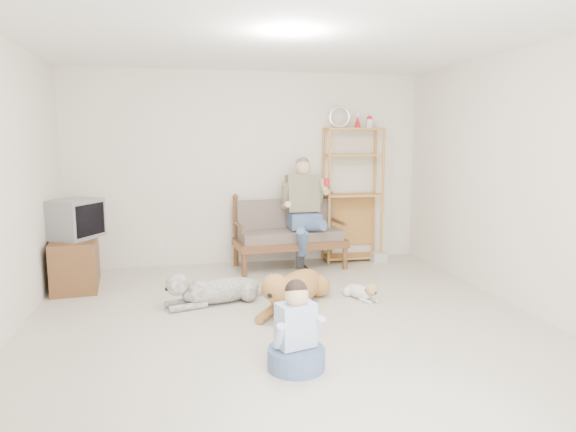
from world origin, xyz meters
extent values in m
plane|color=silver|center=(0.00, 0.00, 0.00)|extent=(5.50, 5.50, 0.00)
plane|color=white|center=(0.00, 0.00, 2.70)|extent=(5.50, 5.50, 0.00)
plane|color=beige|center=(0.00, 2.75, 1.35)|extent=(5.00, 0.00, 5.00)
plane|color=beige|center=(0.00, -2.75, 1.35)|extent=(5.00, 0.00, 5.00)
plane|color=beige|center=(2.50, 0.00, 1.35)|extent=(0.00, 5.50, 5.50)
cube|color=brown|center=(0.50, 2.30, 0.35)|extent=(1.54, 0.80, 0.10)
cube|color=#685A4F|center=(0.50, 2.30, 0.47)|extent=(1.42, 0.69, 0.13)
cube|color=#685A4F|center=(0.50, 2.54, 0.70)|extent=(1.38, 0.21, 0.45)
cylinder|color=brown|center=(0.50, 2.60, 0.90)|extent=(1.40, 0.14, 0.05)
cylinder|color=brown|center=(-0.20, 2.00, 0.15)|extent=(0.07, 0.07, 0.30)
cylinder|color=brown|center=(-0.20, 2.60, 0.47)|extent=(0.07, 0.07, 0.95)
cylinder|color=brown|center=(1.20, 2.00, 0.15)|extent=(0.07, 0.07, 0.30)
cylinder|color=brown|center=(1.20, 2.60, 0.47)|extent=(0.07, 0.07, 0.95)
cube|color=slate|center=(0.70, 2.29, 0.66)|extent=(0.42, 0.40, 0.21)
cube|color=#81795A|center=(0.70, 2.40, 1.02)|extent=(0.44, 0.30, 0.55)
sphere|color=tan|center=(0.70, 2.36, 1.38)|extent=(0.22, 0.22, 0.22)
sphere|color=#5E5953|center=(0.70, 2.39, 1.42)|extent=(0.20, 0.20, 0.20)
cylinder|color=red|center=(0.98, 2.17, 1.20)|extent=(0.07, 0.07, 0.09)
cube|color=#C78E3E|center=(1.49, 2.55, 1.91)|extent=(0.82, 0.33, 0.03)
torus|color=silver|center=(1.27, 2.55, 2.07)|extent=(0.33, 0.05, 0.33)
cone|color=red|center=(1.54, 2.55, 2.00)|extent=(0.11, 0.11, 0.17)
cylinder|color=#C78E3E|center=(1.09, 2.39, 0.96)|extent=(0.04, 0.04, 1.93)
cylinder|color=#C78E3E|center=(1.09, 2.71, 0.96)|extent=(0.04, 0.04, 1.93)
cylinder|color=#C78E3E|center=(1.89, 2.39, 0.96)|extent=(0.04, 0.04, 1.93)
cylinder|color=#C78E3E|center=(1.89, 2.71, 0.96)|extent=(0.04, 0.04, 1.93)
cube|color=silver|center=(1.83, 2.32, 0.07)|extent=(0.22, 0.16, 0.14)
cube|color=brown|center=(-2.22, 1.91, 0.30)|extent=(0.58, 0.94, 0.60)
cube|color=brown|center=(-2.46, 1.69, 0.30)|extent=(0.06, 0.40, 0.50)
cube|color=brown|center=(-2.46, 2.13, 0.30)|extent=(0.06, 0.40, 0.50)
cube|color=slate|center=(-2.20, 1.91, 0.83)|extent=(0.67, 0.71, 0.47)
cube|color=black|center=(-2.01, 1.80, 0.83)|extent=(0.26, 0.42, 0.37)
cube|color=white|center=(-1.25, 2.73, 0.30)|extent=(0.12, 0.02, 0.08)
ellipsoid|color=#AC6C3B|center=(0.24, 0.73, 0.17)|extent=(0.94, 1.13, 0.35)
sphere|color=#AC6C3B|center=(0.06, 0.46, 0.20)|extent=(0.35, 0.35, 0.35)
sphere|color=#AC6C3B|center=(-0.10, 0.23, 0.35)|extent=(0.27, 0.27, 0.27)
ellipsoid|color=#AC6C3B|center=(-0.16, 0.13, 0.32)|extent=(0.21, 0.23, 0.10)
cylinder|color=#AC6C3B|center=(0.55, 1.19, 0.07)|extent=(0.16, 0.44, 0.06)
ellipsoid|color=#AC6C3B|center=(-0.16, 0.30, 0.35)|extent=(0.10, 0.11, 0.13)
ellipsoid|color=#AC6C3B|center=(0.00, 0.20, 0.35)|extent=(0.10, 0.11, 0.13)
ellipsoid|color=white|center=(-0.56, 0.95, 0.13)|extent=(0.95, 0.54, 0.27)
sphere|color=white|center=(-0.81, 0.88, 0.15)|extent=(0.27, 0.27, 0.27)
sphere|color=white|center=(-1.03, 0.81, 0.27)|extent=(0.23, 0.23, 0.23)
ellipsoid|color=white|center=(-1.13, 0.79, 0.25)|extent=(0.19, 0.14, 0.09)
cylinder|color=white|center=(-0.12, 1.07, 0.05)|extent=(0.32, 0.24, 0.04)
ellipsoid|color=white|center=(-1.03, 0.90, 0.27)|extent=(0.08, 0.07, 0.11)
ellipsoid|color=white|center=(-0.99, 0.74, 0.27)|extent=(0.08, 0.07, 0.11)
ellipsoid|color=white|center=(0.96, 0.78, 0.08)|extent=(0.30, 0.42, 0.15)
sphere|color=white|center=(1.00, 0.68, 0.09)|extent=(0.15, 0.15, 0.15)
sphere|color=tan|center=(1.04, 0.59, 0.15)|extent=(0.14, 0.14, 0.14)
ellipsoid|color=tan|center=(1.06, 0.53, 0.14)|extent=(0.09, 0.11, 0.05)
cylinder|color=white|center=(0.89, 0.96, 0.03)|extent=(0.12, 0.13, 0.02)
cone|color=tan|center=(0.99, 0.58, 0.19)|extent=(0.04, 0.04, 0.05)
cone|color=tan|center=(1.08, 0.62, 0.19)|extent=(0.04, 0.04, 0.05)
torus|color=red|center=(1.03, 0.60, 0.14)|extent=(0.13, 0.13, 0.02)
cylinder|color=slate|center=(-0.13, -0.81, 0.08)|extent=(0.45, 0.45, 0.16)
cube|color=#ADBDD0|center=(-0.13, -0.79, 0.35)|extent=(0.33, 0.26, 0.35)
sphere|color=tan|center=(-0.13, -0.81, 0.59)|extent=(0.18, 0.18, 0.18)
sphere|color=black|center=(-0.13, -0.80, 0.63)|extent=(0.17, 0.17, 0.17)
camera|label=1|loc=(-0.98, -4.49, 1.78)|focal=32.00mm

